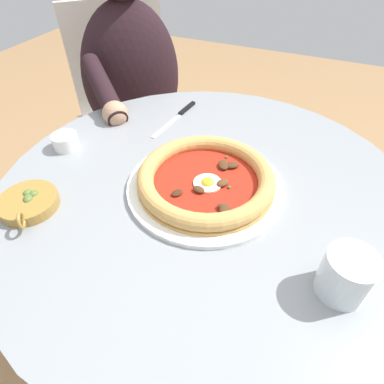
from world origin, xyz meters
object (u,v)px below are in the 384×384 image
ramekin_capers (65,141)px  cafe_chair_diner (128,103)px  pizza_on_plate (206,180)px  dining_table (205,232)px  water_glass (345,277)px  diner_person (139,131)px  olive_pan (28,202)px  steak_knife (181,114)px

ramekin_capers → cafe_chair_diner: cafe_chair_diner is taller
pizza_on_plate → dining_table: bearing=14.3°
dining_table → water_glass: bearing=-117.1°
diner_person → olive_pan: bearing=-165.5°
ramekin_capers → olive_pan: olive_pan is taller
dining_table → olive_pan: bearing=123.9°
dining_table → pizza_on_plate: 0.17m
steak_knife → olive_pan: bearing=165.3°
pizza_on_plate → diner_person: size_ratio=0.29×
pizza_on_plate → ramekin_capers: (-0.00, 0.37, -0.00)m
dining_table → diner_person: size_ratio=0.80×
dining_table → ramekin_capers: bearing=91.1°
steak_knife → diner_person: (0.20, 0.29, -0.24)m
olive_pan → diner_person: 0.72m
dining_table → water_glass: (-0.14, -0.28, 0.19)m
steak_knife → olive_pan: 0.47m
pizza_on_plate → steak_knife: (0.26, 0.18, -0.02)m
dining_table → diner_person: bearing=46.0°
dining_table → cafe_chair_diner: (0.56, 0.58, -0.04)m
steak_knife → water_glass: bearing=-130.6°
dining_table → diner_person: 0.65m
pizza_on_plate → steak_knife: size_ratio=1.55×
cafe_chair_diner → steak_knife: bearing=-127.8°
water_glass → olive_pan: bearing=95.5°
olive_pan → diner_person: (0.65, 0.17, -0.25)m
cafe_chair_diner → olive_pan: bearing=-159.9°
steak_knife → cafe_chair_diner: 0.54m
ramekin_capers → diner_person: diner_person is taller
water_glass → pizza_on_plate: bearing=63.7°
diner_person → cafe_chair_diner: 0.16m
dining_table → pizza_on_plate: pizza_on_plate is taller
ramekin_capers → olive_pan: bearing=-160.5°
dining_table → steak_knife: size_ratio=4.23×
dining_table → cafe_chair_diner: size_ratio=0.99×
olive_pan → ramekin_capers: bearing=19.5°
dining_table → olive_pan: olive_pan is taller
ramekin_capers → water_glass: bearing=-102.0°
ramekin_capers → cafe_chair_diner: bearing=20.3°
dining_table → ramekin_capers: size_ratio=14.72×
pizza_on_plate → cafe_chair_diner: bearing=45.6°
olive_pan → cafe_chair_diner: size_ratio=0.14×
steak_knife → olive_pan: (-0.45, 0.12, 0.01)m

